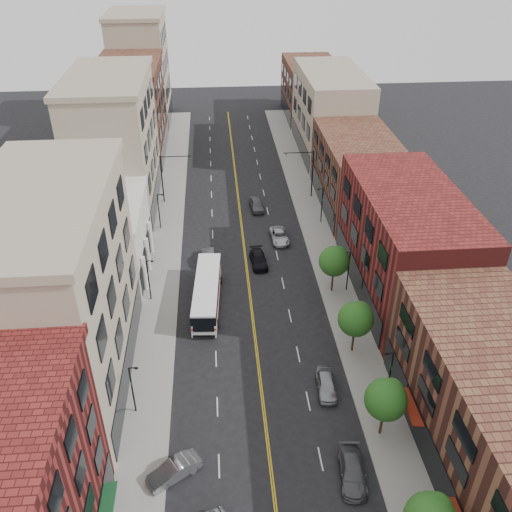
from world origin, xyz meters
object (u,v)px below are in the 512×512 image
object	(u,v)px
car_parked_far	(326,384)
car_lane_c	(257,204)
city_bus	(207,292)
car_lane_behind	(208,256)
car_parked_mid	(352,471)
car_lane_a	(258,260)
car_angle_b	(174,470)
car_lane_b	(279,236)

from	to	relation	value
car_parked_far	car_lane_c	world-z (taller)	car_lane_c
city_bus	car_lane_behind	world-z (taller)	city_bus
city_bus	car_parked_mid	bearing A→B (deg)	-60.46
city_bus	car_lane_a	size ratio (longest dim) A/B	2.58
city_bus	car_angle_b	bearing A→B (deg)	-93.28
car_parked_far	car_lane_c	bearing A→B (deg)	99.21
car_lane_a	car_lane_b	world-z (taller)	car_lane_a
car_parked_mid	car_lane_b	distance (m)	35.49
car_parked_mid	car_lane_b	bearing A→B (deg)	98.04
car_parked_far	car_lane_a	world-z (taller)	car_parked_far
car_lane_a	car_parked_far	bearing A→B (deg)	-82.80
car_lane_behind	car_lane_b	bearing A→B (deg)	-156.67
car_angle_b	city_bus	bearing A→B (deg)	140.78
city_bus	car_lane_a	bearing A→B (deg)	54.36
car_lane_behind	car_lane_a	xyz separation A→B (m)	(6.12, -1.20, -0.04)
car_parked_mid	car_parked_far	world-z (taller)	car_parked_far
car_lane_c	car_angle_b	bearing A→B (deg)	-107.64
city_bus	car_parked_far	bearing A→B (deg)	-48.17
car_parked_far	car_lane_c	size ratio (longest dim) A/B	0.95
city_bus	car_lane_c	world-z (taller)	city_bus
car_parked_far	car_lane_a	distance (m)	21.52
city_bus	car_parked_far	distance (m)	17.16
car_angle_b	car_parked_mid	bearing A→B (deg)	52.86
car_parked_mid	car_lane_a	size ratio (longest dim) A/B	1.04
car_parked_mid	car_lane_c	size ratio (longest dim) A/B	1.07
car_lane_b	car_lane_c	bearing A→B (deg)	100.51
city_bus	car_parked_mid	world-z (taller)	city_bus
car_angle_b	car_lane_c	size ratio (longest dim) A/B	0.96
car_lane_c	city_bus	bearing A→B (deg)	-112.89
city_bus	car_lane_b	world-z (taller)	city_bus
car_parked_mid	car_lane_b	size ratio (longest dim) A/B	1.01
city_bus	car_lane_b	distance (m)	16.12
car_parked_mid	car_lane_c	bearing A→B (deg)	100.46
car_lane_behind	car_lane_a	world-z (taller)	car_lane_behind
car_lane_a	car_lane_c	xyz separation A→B (m)	(0.96, 14.50, 0.09)
car_angle_b	car_lane_c	world-z (taller)	car_lane_c
car_lane_behind	car_lane_c	bearing A→B (deg)	-119.18
car_parked_far	car_lane_behind	size ratio (longest dim) A/B	1.00
car_angle_b	car_parked_far	world-z (taller)	car_parked_far
car_lane_behind	city_bus	bearing A→B (deg)	88.05
city_bus	car_angle_b	world-z (taller)	city_bus
car_parked_far	car_lane_c	distance (m)	35.74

